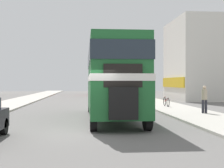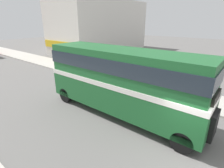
{
  "view_description": "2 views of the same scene",
  "coord_description": "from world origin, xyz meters",
  "px_view_note": "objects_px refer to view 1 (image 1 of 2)",
  "views": [
    {
      "loc": [
        0.1,
        -12.49,
        2.01
      ],
      "look_at": [
        1.55,
        4.53,
        1.93
      ],
      "focal_mm": 50.0,
      "sensor_mm": 36.0,
      "label": 1
    },
    {
      "loc": [
        -6.5,
        -1.28,
        5.6
      ],
      "look_at": [
        1.55,
        5.22,
        1.84
      ],
      "focal_mm": 28.0,
      "sensor_mm": 36.0,
      "label": 2
    }
  ],
  "objects_px": {
    "bus_distant": "(99,79)",
    "bicycle_on_pavement": "(166,102)",
    "pedestrian_walking": "(204,98)",
    "double_decker_bus": "(112,75)"
  },
  "relations": [
    {
      "from": "pedestrian_walking",
      "to": "bicycle_on_pavement",
      "type": "distance_m",
      "value": 5.67
    },
    {
      "from": "pedestrian_walking",
      "to": "double_decker_bus",
      "type": "bearing_deg",
      "value": -164.54
    },
    {
      "from": "double_decker_bus",
      "to": "bicycle_on_pavement",
      "type": "distance_m",
      "value": 8.93
    },
    {
      "from": "double_decker_bus",
      "to": "bus_distant",
      "type": "distance_m",
      "value": 32.32
    },
    {
      "from": "pedestrian_walking",
      "to": "bicycle_on_pavement",
      "type": "height_order",
      "value": "pedestrian_walking"
    },
    {
      "from": "double_decker_bus",
      "to": "pedestrian_walking",
      "type": "height_order",
      "value": "double_decker_bus"
    },
    {
      "from": "double_decker_bus",
      "to": "pedestrian_walking",
      "type": "bearing_deg",
      "value": 15.46
    },
    {
      "from": "double_decker_bus",
      "to": "bus_distant",
      "type": "relative_size",
      "value": 1.08
    },
    {
      "from": "double_decker_bus",
      "to": "bus_distant",
      "type": "bearing_deg",
      "value": 88.87
    },
    {
      "from": "bus_distant",
      "to": "bicycle_on_pavement",
      "type": "relative_size",
      "value": 5.41
    }
  ]
}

